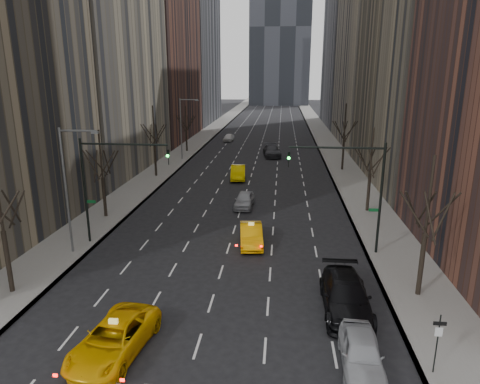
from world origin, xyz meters
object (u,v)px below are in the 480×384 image
(parked_suv_black, at_px, (346,296))
(silver_sedan_ahead, at_px, (244,200))
(taxi_sedan, at_px, (251,235))
(parked_sedan_silver, at_px, (361,353))
(taxi_suv, at_px, (114,338))

(parked_suv_black, bearing_deg, silver_sedan_ahead, 111.52)
(taxi_sedan, distance_m, parked_suv_black, 10.71)
(taxi_sedan, height_order, silver_sedan_ahead, taxi_sedan)
(silver_sedan_ahead, distance_m, parked_sedan_silver, 24.24)
(taxi_suv, relative_size, parked_suv_black, 0.91)
(taxi_suv, xyz_separation_m, parked_suv_black, (11.24, 4.87, 0.11))
(taxi_suv, xyz_separation_m, parked_sedan_silver, (11.27, 0.10, -0.02))
(taxi_sedan, distance_m, parked_sedan_silver, 14.95)
(silver_sedan_ahead, xyz_separation_m, parked_sedan_silver, (7.25, -23.14, 0.03))
(parked_sedan_silver, bearing_deg, taxi_sedan, 115.64)
(taxi_sedan, bearing_deg, parked_sedan_silver, -73.12)
(taxi_suv, height_order, parked_suv_black, parked_suv_black)
(taxi_sedan, distance_m, silver_sedan_ahead, 9.50)
(parked_suv_black, height_order, parked_sedan_silver, parked_suv_black)
(taxi_suv, bearing_deg, silver_sedan_ahead, 87.94)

